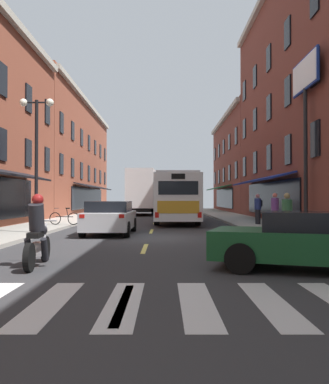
# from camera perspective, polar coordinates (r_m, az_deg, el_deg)

# --- Properties ---
(ground_plane) EXTENTS (34.80, 80.00, 0.10)m
(ground_plane) POSITION_cam_1_polar(r_m,az_deg,el_deg) (16.15, -2.44, -6.59)
(ground_plane) COLOR #333335
(lane_centre_dashes) EXTENTS (0.14, 73.90, 0.01)m
(lane_centre_dashes) POSITION_cam_1_polar(r_m,az_deg,el_deg) (15.90, -2.48, -6.49)
(lane_centre_dashes) COLOR #DBCC4C
(lane_centre_dashes) RESTS_ON ground
(crosswalk_near) EXTENTS (7.10, 2.80, 0.01)m
(crosswalk_near) POSITION_cam_1_polar(r_m,az_deg,el_deg) (6.29, -6.07, -15.22)
(crosswalk_near) COLOR silver
(crosswalk_near) RESTS_ON ground
(sidewalk_right) EXTENTS (3.00, 80.00, 0.14)m
(sidewalk_right) POSITION_cam_1_polar(r_m,az_deg,el_deg) (16.97, 18.00, -5.87)
(sidewalk_right) COLOR #A39E93
(sidewalk_right) RESTS_ON ground
(billboard_sign) EXTENTS (0.40, 3.18, 7.86)m
(billboard_sign) POSITION_cam_1_polar(r_m,az_deg,el_deg) (20.09, 18.92, 12.60)
(billboard_sign) COLOR black
(billboard_sign) RESTS_ON sidewalk_right
(transit_bus) EXTENTS (2.77, 12.28, 3.04)m
(transit_bus) POSITION_cam_1_polar(r_m,az_deg,el_deg) (26.93, 1.43, -0.78)
(transit_bus) COLOR white
(transit_bus) RESTS_ON ground
(box_truck) EXTENTS (2.70, 7.36, 4.11)m
(box_truck) POSITION_cam_1_polar(r_m,az_deg,el_deg) (37.46, -3.32, -0.02)
(box_truck) COLOR #B21E19
(box_truck) RESTS_ON ground
(sedan_near) EXTENTS (2.04, 4.36, 1.43)m
(sedan_near) POSITION_cam_1_polar(r_m,az_deg,el_deg) (17.70, -7.91, -3.55)
(sedan_near) COLOR silver
(sedan_near) RESTS_ON ground
(sedan_mid) EXTENTS (1.95, 4.55, 1.31)m
(sedan_mid) POSITION_cam_1_polar(r_m,az_deg,el_deg) (46.99, -2.71, -1.94)
(sedan_mid) COLOR black
(sedan_mid) RESTS_ON ground
(sedan_far) EXTENTS (4.56, 3.02, 1.27)m
(sedan_far) POSITION_cam_1_polar(r_m,az_deg,el_deg) (9.32, 19.94, -6.37)
(sedan_far) COLOR #144723
(sedan_far) RESTS_ON ground
(motorcycle_rider) EXTENTS (0.62, 2.07, 1.66)m
(motorcycle_rider) POSITION_cam_1_polar(r_m,az_deg,el_deg) (9.74, -17.64, -5.86)
(motorcycle_rider) COLOR black
(motorcycle_rider) RESTS_ON ground
(bicycle_near) EXTENTS (1.69, 0.52, 0.91)m
(bicycle_near) POSITION_cam_1_polar(r_m,az_deg,el_deg) (22.30, -14.13, -3.56)
(bicycle_near) COLOR black
(bicycle_near) RESTS_ON sidewalk_left
(pedestrian_near) EXTENTS (0.48, 0.51, 1.65)m
(pedestrian_near) POSITION_cam_1_polar(r_m,az_deg,el_deg) (22.85, 12.76, -2.23)
(pedestrian_near) COLOR black
(pedestrian_near) RESTS_ON sidewalk_right
(pedestrian_mid) EXTENTS (0.36, 0.36, 1.67)m
(pedestrian_mid) POSITION_cam_1_polar(r_m,az_deg,el_deg) (20.41, 15.01, -2.42)
(pedestrian_mid) COLOR #B29947
(pedestrian_mid) RESTS_ON sidewalk_right
(pedestrian_rear) EXTENTS (0.36, 0.36, 1.61)m
(pedestrian_rear) POSITION_cam_1_polar(r_m,az_deg,el_deg) (15.02, 16.60, -3.12)
(pedestrian_rear) COLOR maroon
(pedestrian_rear) RESTS_ON sidewalk_right
(street_lamp_twin) EXTENTS (1.42, 0.32, 5.56)m
(street_lamp_twin) POSITION_cam_1_polar(r_m,az_deg,el_deg) (17.70, -17.80, 4.53)
(street_lamp_twin) COLOR black
(street_lamp_twin) RESTS_ON sidewalk_left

